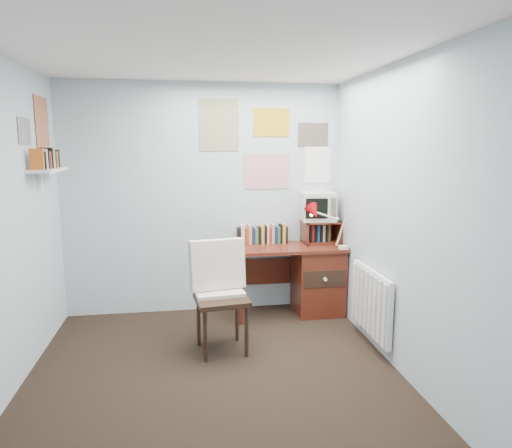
# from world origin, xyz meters

# --- Properties ---
(ground) EXTENTS (3.50, 3.50, 0.00)m
(ground) POSITION_xyz_m (0.00, 0.00, 0.00)
(ground) COLOR black
(ground) RESTS_ON ground
(back_wall) EXTENTS (3.00, 0.02, 2.50)m
(back_wall) POSITION_xyz_m (0.00, 1.75, 1.25)
(back_wall) COLOR #ACBDC5
(back_wall) RESTS_ON ground
(right_wall) EXTENTS (0.02, 3.50, 2.50)m
(right_wall) POSITION_xyz_m (1.50, 0.00, 1.25)
(right_wall) COLOR #ACBDC5
(right_wall) RESTS_ON ground
(ceiling) EXTENTS (3.00, 3.50, 0.02)m
(ceiling) POSITION_xyz_m (0.00, 0.00, 2.50)
(ceiling) COLOR white
(ceiling) RESTS_ON back_wall
(desk) EXTENTS (1.20, 0.55, 0.76)m
(desk) POSITION_xyz_m (1.17, 1.48, 0.41)
(desk) COLOR #592014
(desk) RESTS_ON ground
(desk_chair) EXTENTS (0.55, 0.53, 0.97)m
(desk_chair) POSITION_xyz_m (0.10, 0.65, 0.48)
(desk_chair) COLOR black
(desk_chair) RESTS_ON ground
(desk_lamp) EXTENTS (0.32, 0.28, 0.42)m
(desk_lamp) POSITION_xyz_m (1.44, 1.26, 0.97)
(desk_lamp) COLOR #A80B0F
(desk_lamp) RESTS_ON desk
(tv_riser) EXTENTS (0.40, 0.30, 0.25)m
(tv_riser) POSITION_xyz_m (1.29, 1.59, 0.89)
(tv_riser) COLOR #592014
(tv_riser) RESTS_ON desk
(crt_tv) EXTENTS (0.40, 0.37, 0.34)m
(crt_tv) POSITION_xyz_m (1.26, 1.61, 1.18)
(crt_tv) COLOR beige
(crt_tv) RESTS_ON tv_riser
(book_row) EXTENTS (0.60, 0.14, 0.22)m
(book_row) POSITION_xyz_m (0.66, 1.66, 0.87)
(book_row) COLOR #592014
(book_row) RESTS_ON desk
(radiator) EXTENTS (0.09, 0.80, 0.60)m
(radiator) POSITION_xyz_m (1.46, 0.55, 0.42)
(radiator) COLOR white
(radiator) RESTS_ON right_wall
(wall_shelf) EXTENTS (0.20, 0.62, 0.24)m
(wall_shelf) POSITION_xyz_m (-1.40, 1.10, 1.62)
(wall_shelf) COLOR white
(wall_shelf) RESTS_ON left_wall
(posters_back) EXTENTS (1.20, 0.01, 0.90)m
(posters_back) POSITION_xyz_m (0.70, 1.74, 1.85)
(posters_back) COLOR white
(posters_back) RESTS_ON back_wall
(posters_left) EXTENTS (0.01, 0.70, 0.60)m
(posters_left) POSITION_xyz_m (-1.49, 1.10, 2.00)
(posters_left) COLOR white
(posters_left) RESTS_ON left_wall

